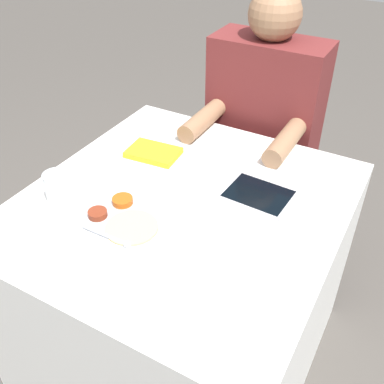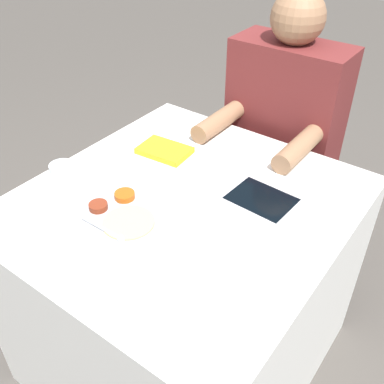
{
  "view_description": "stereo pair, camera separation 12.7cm",
  "coord_description": "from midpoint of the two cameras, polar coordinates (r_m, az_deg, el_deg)",
  "views": [
    {
      "loc": [
        0.54,
        -0.91,
        1.59
      ],
      "look_at": [
        0.04,
        -0.02,
        0.82
      ],
      "focal_mm": 42.0,
      "sensor_mm": 36.0,
      "label": 1
    },
    {
      "loc": [
        0.65,
        -0.84,
        1.59
      ],
      "look_at": [
        0.04,
        -0.02,
        0.82
      ],
      "focal_mm": 42.0,
      "sensor_mm": 36.0,
      "label": 2
    }
  ],
  "objects": [
    {
      "name": "ground_plane",
      "position": [
        1.91,
        1.29,
        -19.63
      ],
      "size": [
        12.0,
        12.0,
        0.0
      ],
      "primitive_type": "plane",
      "color": "#4C4742"
    },
    {
      "name": "red_notebook",
      "position": [
        1.55,
        -1.17,
        5.18
      ],
      "size": [
        0.18,
        0.13,
        0.02
      ],
      "color": "silver",
      "rests_on": "dining_table"
    },
    {
      "name": "thali_tray",
      "position": [
        1.28,
        -6.4,
        -2.97
      ],
      "size": [
        0.28,
        0.28,
        0.03
      ],
      "color": "#B7BABF",
      "rests_on": "dining_table"
    },
    {
      "name": "person_diner",
      "position": [
        1.91,
        12.82,
        4.02
      ],
      "size": [
        0.43,
        0.46,
        1.25
      ],
      "color": "black",
      "rests_on": "ground_plane"
    },
    {
      "name": "tablet_device",
      "position": [
        1.36,
        11.47,
        -1.07
      ],
      "size": [
        0.21,
        0.17,
        0.01
      ],
      "color": "#B7B7BC",
      "rests_on": "dining_table"
    },
    {
      "name": "dining_table",
      "position": [
        1.6,
        1.48,
        -12.03
      ],
      "size": [
        0.92,
        0.97,
        0.76
      ],
      "color": "silver",
      "rests_on": "ground_plane"
    },
    {
      "name": "drinking_glass",
      "position": [
        1.38,
        -13.46,
        1.56
      ],
      "size": [
        0.07,
        0.07,
        0.1
      ],
      "color": "silver",
      "rests_on": "dining_table"
    }
  ]
}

